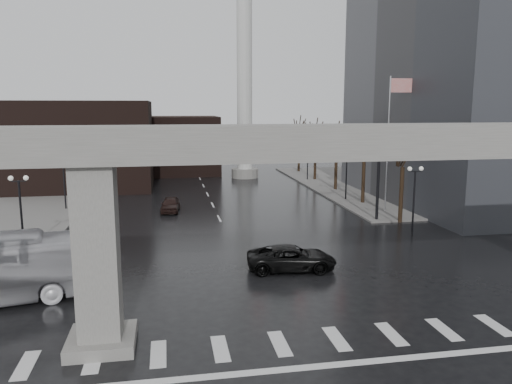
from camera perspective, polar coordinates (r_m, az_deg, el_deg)
ground at (r=21.86m, az=2.12°, el=-15.76°), size 160.00×160.00×0.00m
sidewalk_ne at (r=63.69m, az=18.28°, el=0.85°), size 28.00×36.00×0.15m
elevated_guideway at (r=20.20m, az=5.75°, el=2.50°), size 48.00×2.60×8.70m
building_far_left at (r=62.19m, az=-19.29°, el=5.17°), size 16.00×14.00×10.00m
building_far_mid at (r=71.50m, az=-8.42°, el=5.34°), size 10.00×10.00×8.00m
smokestack at (r=66.18m, az=-1.32°, el=13.19°), size 3.60×3.60×30.00m
signal_mast_arm at (r=40.46m, az=8.97°, el=4.57°), size 12.12×0.43×8.00m
flagpole_assembly at (r=45.70m, az=15.24°, el=7.07°), size 2.06×0.12×12.00m
lamp_right_0 at (r=38.17m, az=17.65°, el=0.35°), size 1.22×0.32×5.11m
lamp_right_1 at (r=50.84m, az=10.31°, el=2.91°), size 1.22×0.32×5.11m
lamp_right_2 at (r=64.06m, az=5.94°, el=4.41°), size 1.22×0.32×5.11m
lamp_left_0 at (r=35.03m, az=-25.35°, el=-0.95°), size 1.22×0.32×5.11m
lamp_left_1 at (r=48.52m, az=-21.13°, el=2.08°), size 1.22×0.32×5.11m
lamp_left_2 at (r=62.24m, az=-18.75°, el=3.79°), size 1.22×0.32×5.11m
tree_right_0 at (r=42.27m, az=16.32°, el=0.36°), size 1.09×1.58×7.50m
tree_right_1 at (r=49.46m, az=12.21°, el=1.93°), size 1.09×1.61×7.67m
tree_right_2 at (r=56.87m, az=9.16°, el=3.09°), size 1.10×1.63×7.85m
tree_right_3 at (r=64.42m, az=6.81°, el=3.98°), size 1.11×1.66×8.02m
tree_right_4 at (r=72.06m, az=4.95°, el=4.68°), size 1.12×1.69×8.19m
pickup_truck at (r=29.27m, az=4.09°, el=-7.54°), size 5.39×2.89×1.44m
far_car at (r=45.73m, az=-9.75°, el=-1.40°), size 1.96×4.04×1.33m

